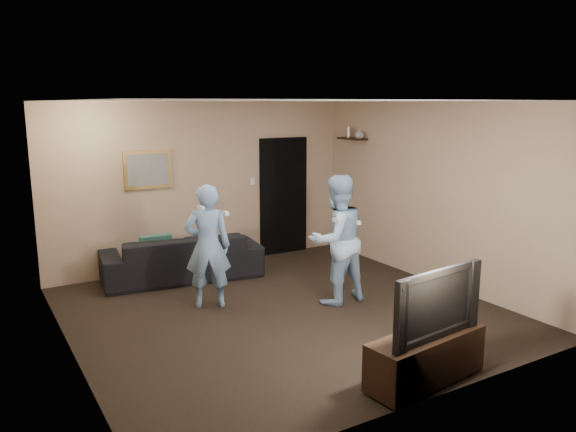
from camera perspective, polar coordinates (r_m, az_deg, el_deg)
ground at (r=7.16m, az=-0.50°, el=-9.68°), size 5.00×5.00×0.00m
ceiling at (r=6.68m, az=-0.54°, el=11.62°), size 5.00×5.00×0.04m
wall_back at (r=9.02m, az=-8.55°, el=3.15°), size 5.00×0.04×2.60m
wall_front at (r=4.86m, az=14.54°, el=-4.18°), size 5.00×0.04×2.60m
wall_left at (r=5.97m, az=-21.73°, el=-1.74°), size 0.04×5.00×2.60m
wall_right at (r=8.32m, az=14.54°, el=2.23°), size 0.04×5.00×2.60m
sofa at (r=8.50m, az=-10.74°, el=-4.06°), size 2.41×1.20×0.67m
throw_pillow at (r=8.35m, az=-13.26°, el=-3.44°), size 0.45×0.16×0.45m
painting_frame at (r=8.66m, az=-14.08°, el=4.60°), size 0.72×0.05×0.57m
painting_canvas at (r=8.63m, az=-14.03°, el=4.58°), size 0.62×0.01×0.47m
doorway at (r=9.67m, az=-0.46°, el=2.03°), size 0.90×0.06×2.00m
light_switch at (r=9.35m, az=-3.66°, el=3.54°), size 0.08×0.02×0.12m
wall_shelf at (r=9.52m, az=6.53°, el=7.81°), size 0.20×0.60×0.03m
shelf_vase at (r=9.37m, az=7.26°, el=8.33°), size 0.20×0.20×0.16m
shelf_figurine at (r=9.60m, az=6.17°, el=8.47°), size 0.06×0.06×0.18m
tv_console at (r=5.54m, az=13.81°, el=-13.77°), size 1.30×0.55×0.45m
television at (r=5.33m, az=14.10°, el=-8.38°), size 1.14×0.28×0.65m
wii_player_left at (r=7.18m, az=-8.16°, el=-3.06°), size 0.68×0.57×1.59m
wii_player_right at (r=7.28m, az=4.95°, el=-2.40°), size 0.84×0.67×1.68m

